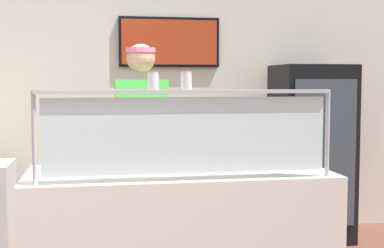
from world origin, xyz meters
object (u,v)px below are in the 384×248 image
pepper_flake_shaker (186,82)px  drink_fridge (311,153)px  pizza_server (145,163)px  parmesan_shaker (153,82)px  pizza_tray (142,166)px  worker_figure (142,147)px

pepper_flake_shaker → drink_fridge: drink_fridge is taller
pizza_server → parmesan_shaker: (0.01, -0.42, 0.49)m
parmesan_shaker → pepper_flake_shaker: bearing=0.0°
pizza_tray → drink_fridge: drink_fridge is taller
pizza_server → parmesan_shaker: size_ratio=2.98×
parmesan_shaker → worker_figure: worker_figure is taller
pizza_server → parmesan_shaker: parmesan_shaker is taller
pizza_server → drink_fridge: (1.70, 1.50, -0.17)m
parmesan_shaker → drink_fridge: 2.64m
pizza_server → worker_figure: bearing=95.5°
drink_fridge → pepper_flake_shaker: bearing=-128.2°
drink_fridge → worker_figure: bearing=-153.8°
pizza_server → worker_figure: worker_figure is taller
pizza_tray → worker_figure: bearing=84.9°
pepper_flake_shaker → pizza_server: bearing=113.8°
pizza_server → pepper_flake_shaker: (0.18, -0.42, 0.50)m
pizza_tray → worker_figure: worker_figure is taller
parmesan_shaker → pizza_tray: bearing=93.5°
parmesan_shaker → worker_figure: (0.03, 1.11, -0.48)m
parmesan_shaker → drink_fridge: size_ratio=0.06×
pizza_tray → pepper_flake_shaker: 0.71m
pizza_tray → worker_figure: 0.67m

